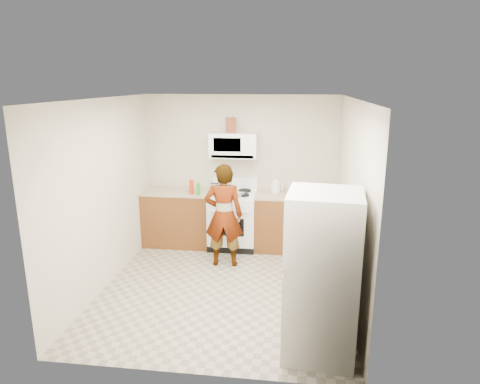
% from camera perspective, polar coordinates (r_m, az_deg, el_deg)
% --- Properties ---
extents(floor, '(3.60, 3.60, 0.00)m').
position_cam_1_polar(floor, '(5.95, -2.06, -12.51)').
color(floor, gray).
rests_on(floor, ground).
extents(back_wall, '(3.20, 0.02, 2.50)m').
position_cam_1_polar(back_wall, '(7.21, 0.17, 2.93)').
color(back_wall, beige).
rests_on(back_wall, floor).
extents(right_wall, '(0.02, 3.60, 2.50)m').
position_cam_1_polar(right_wall, '(5.46, 14.51, -1.36)').
color(right_wall, beige).
rests_on(right_wall, floor).
extents(cabinet_left, '(1.12, 0.62, 0.90)m').
position_cam_1_polar(cabinet_left, '(7.34, -8.23, -3.50)').
color(cabinet_left, brown).
rests_on(cabinet_left, floor).
extents(counter_left, '(1.14, 0.64, 0.03)m').
position_cam_1_polar(counter_left, '(7.21, -8.37, 0.04)').
color(counter_left, tan).
rests_on(counter_left, cabinet_left).
extents(cabinet_right, '(0.80, 0.62, 0.90)m').
position_cam_1_polar(cabinet_right, '(7.08, 5.34, -4.07)').
color(cabinet_right, brown).
rests_on(cabinet_right, floor).
extents(counter_right, '(0.82, 0.64, 0.03)m').
position_cam_1_polar(counter_right, '(6.95, 5.43, -0.42)').
color(counter_right, tan).
rests_on(counter_right, cabinet_right).
extents(gas_range, '(0.76, 0.65, 1.13)m').
position_cam_1_polar(gas_range, '(7.13, -0.95, -3.58)').
color(gas_range, white).
rests_on(gas_range, floor).
extents(microwave, '(0.76, 0.38, 0.40)m').
position_cam_1_polar(microwave, '(6.97, -0.84, 6.28)').
color(microwave, white).
rests_on(microwave, back_wall).
extents(person, '(0.59, 0.41, 1.56)m').
position_cam_1_polar(person, '(6.34, -2.18, -3.14)').
color(person, tan).
rests_on(person, floor).
extents(fridge, '(0.76, 0.76, 1.70)m').
position_cam_1_polar(fridge, '(4.36, 10.84, -10.88)').
color(fridge, silver).
rests_on(fridge, floor).
extents(kettle, '(0.17, 0.17, 0.18)m').
position_cam_1_polar(kettle, '(7.06, 4.80, 0.76)').
color(kettle, white).
rests_on(kettle, counter_right).
extents(jug, '(0.18, 0.18, 0.24)m').
position_cam_1_polar(jug, '(6.95, -1.23, 8.90)').
color(jug, maroon).
rests_on(jug, microwave).
extents(saucepan, '(0.25, 0.25, 0.12)m').
position_cam_1_polar(saucepan, '(7.09, -1.98, 0.77)').
color(saucepan, silver).
rests_on(saucepan, gas_range).
extents(tray, '(0.28, 0.22, 0.05)m').
position_cam_1_polar(tray, '(6.84, -0.54, -0.26)').
color(tray, white).
rests_on(tray, gas_range).
extents(bottle_spray, '(0.08, 0.08, 0.23)m').
position_cam_1_polar(bottle_spray, '(6.92, -6.48, 0.64)').
color(bottle_spray, '#B8270D').
rests_on(bottle_spray, counter_left).
extents(bottle_hot_sauce, '(0.07, 0.07, 0.17)m').
position_cam_1_polar(bottle_hot_sauce, '(6.95, -6.49, 0.46)').
color(bottle_hot_sauce, orange).
rests_on(bottle_hot_sauce, counter_left).
extents(bottle_green_cap, '(0.07, 0.07, 0.19)m').
position_cam_1_polar(bottle_green_cap, '(6.87, -5.57, 0.40)').
color(bottle_green_cap, '#198D1B').
rests_on(bottle_green_cap, counter_left).
extents(pot_lid, '(0.30, 0.30, 0.01)m').
position_cam_1_polar(pot_lid, '(7.10, -6.47, 0.09)').
color(pot_lid, white).
rests_on(pot_lid, counter_left).
extents(broom, '(0.25, 0.13, 1.17)m').
position_cam_1_polar(broom, '(6.46, 12.79, -4.90)').
color(broom, silver).
rests_on(broom, floor).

